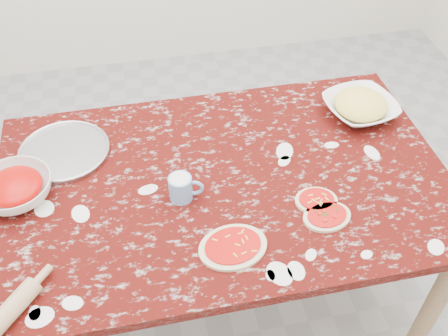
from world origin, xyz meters
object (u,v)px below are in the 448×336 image
pizza_tray (64,151)px  sauce_bowl (15,189)px  worktable (224,194)px  cheese_bowl (360,108)px  flour_mug (182,188)px

pizza_tray → sauce_bowl: size_ratio=1.31×
worktable → sauce_bowl: bearing=175.6°
sauce_bowl → cheese_bowl: sauce_bowl is taller
pizza_tray → cheese_bowl: size_ratio=1.19×
pizza_tray → cheese_bowl: bearing=-0.6°
pizza_tray → flour_mug: bearing=-38.0°
worktable → cheese_bowl: bearing=21.4°
pizza_tray → cheese_bowl: cheese_bowl is taller
cheese_bowl → flour_mug: bearing=-158.6°
pizza_tray → flour_mug: 0.51m
worktable → sauce_bowl: 0.72m
sauce_bowl → flour_mug: 0.56m
worktable → sauce_bowl: size_ratio=6.36×
pizza_tray → flour_mug: flour_mug is taller
sauce_bowl → flour_mug: size_ratio=2.12×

